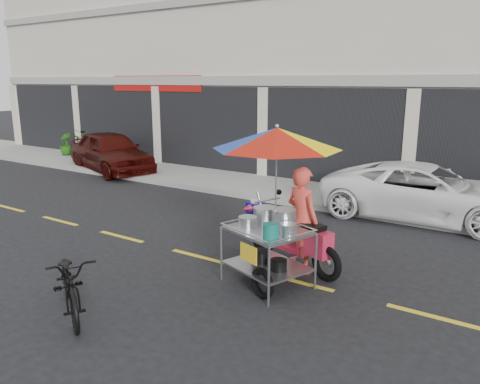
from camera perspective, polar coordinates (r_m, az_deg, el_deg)
The scene contains 9 objects.
ground at distance 7.58m, azimuth 7.12°, elevation -10.85°, with size 90.00×90.00×0.00m, color black.
sidewalk at distance 12.48m, azimuth 18.45°, elevation -1.31°, with size 45.00×3.00×0.15m, color gray.
centerline at distance 7.58m, azimuth 7.12°, elevation -10.82°, with size 42.00×0.10×0.01m, color gold.
maroon_sedan at distance 16.82m, azimuth -15.47°, elevation 4.76°, with size 1.67×4.14×1.41m, color #320704.
white_pickup at distance 11.41m, azimuth 21.66°, elevation -0.02°, with size 2.11×4.57×1.27m, color white.
plant_tall at distance 19.90m, azimuth -18.47°, elevation 5.76°, with size 0.96×0.83×1.06m, color #1A4E0D.
plant_short at distance 20.25m, azimuth -20.47°, elevation 5.50°, with size 0.51×0.51×0.90m, color #1A4E0D.
near_bicycle at distance 6.81m, azimuth -20.00°, elevation -10.36°, with size 0.60×1.72×0.90m, color black.
food_vendor_rig at distance 7.21m, azimuth 5.40°, elevation 1.09°, with size 2.46×2.51×2.50m.
Camera 1 is at (3.00, -6.23, 3.11)m, focal length 35.00 mm.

